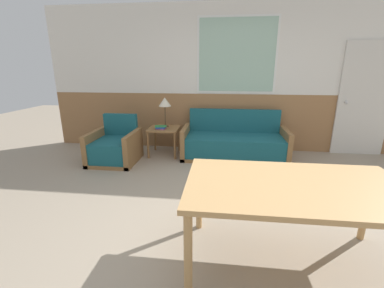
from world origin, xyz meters
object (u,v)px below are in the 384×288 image
(armchair, at_px, (115,148))
(dining_table, at_px, (295,192))
(couch, at_px, (234,144))
(table_lamp, at_px, (165,103))
(side_table, at_px, (164,132))

(armchair, distance_m, dining_table, 3.26)
(couch, distance_m, dining_table, 2.71)
(couch, bearing_deg, dining_table, -82.50)
(couch, bearing_deg, table_lamp, 176.22)
(side_table, bearing_deg, table_lamp, 84.73)
(side_table, relative_size, dining_table, 0.33)
(armchair, relative_size, dining_table, 0.48)
(dining_table, bearing_deg, side_table, 121.70)
(armchair, relative_size, table_lamp, 1.47)
(dining_table, bearing_deg, couch, 97.50)
(side_table, distance_m, table_lamp, 0.53)
(dining_table, bearing_deg, table_lamp, 120.66)
(couch, xyz_separation_m, side_table, (-1.28, -0.01, 0.18))
(couch, relative_size, table_lamp, 3.39)
(couch, distance_m, armchair, 2.10)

